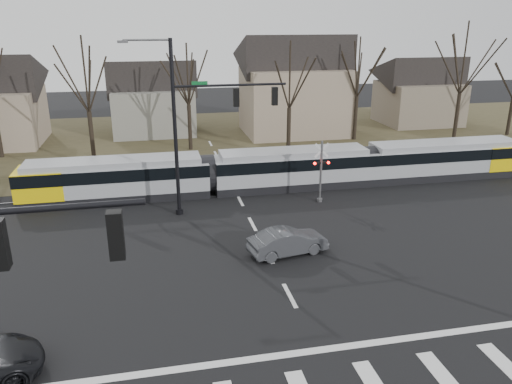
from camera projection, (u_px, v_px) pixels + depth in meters
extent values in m
plane|color=black|center=(303.00, 322.00, 19.42)|extent=(140.00, 140.00, 0.00)
cube|color=#38331E|center=(208.00, 139.00, 48.99)|extent=(140.00, 28.00, 0.01)
cube|color=silver|center=(444.00, 377.00, 16.43)|extent=(0.60, 2.60, 0.01)
cube|color=silver|center=(508.00, 367.00, 16.89)|extent=(0.60, 2.60, 0.01)
cube|color=silver|center=(318.00, 350.00, 17.76)|extent=(28.00, 0.35, 0.01)
cube|color=silver|center=(290.00, 295.00, 21.27)|extent=(0.18, 2.00, 0.01)
cube|color=silver|center=(268.00, 254.00, 24.97)|extent=(0.18, 2.00, 0.01)
cube|color=silver|center=(252.00, 224.00, 28.66)|extent=(0.18, 2.00, 0.01)
cube|color=silver|center=(240.00, 201.00, 32.36)|extent=(0.18, 2.00, 0.01)
cube|color=silver|center=(230.00, 182.00, 36.06)|extent=(0.18, 2.00, 0.01)
cube|color=silver|center=(223.00, 167.00, 39.75)|extent=(0.18, 2.00, 0.01)
cube|color=silver|center=(216.00, 154.00, 43.45)|extent=(0.18, 2.00, 0.01)
cube|color=silver|center=(210.00, 143.00, 47.15)|extent=(0.18, 2.00, 0.01)
cube|color=#59595E|center=(237.00, 195.00, 33.37)|extent=(90.00, 0.12, 0.06)
cube|color=#59595E|center=(234.00, 188.00, 34.66)|extent=(90.00, 0.12, 0.06)
cube|color=gray|center=(115.00, 179.00, 32.25)|extent=(11.96, 2.57, 2.69)
cube|color=black|center=(115.00, 171.00, 32.07)|extent=(11.98, 2.61, 0.78)
cube|color=yellow|center=(41.00, 183.00, 31.34)|extent=(2.94, 2.63, 1.79)
cube|color=gray|center=(293.00, 169.00, 34.57)|extent=(11.04, 2.57, 2.69)
cube|color=black|center=(294.00, 161.00, 34.39)|extent=(11.06, 2.61, 0.78)
cube|color=gray|center=(443.00, 159.00, 36.80)|extent=(11.96, 2.57, 2.69)
cube|color=black|center=(444.00, 152.00, 36.63)|extent=(11.98, 2.61, 0.78)
cube|color=yellow|center=(497.00, 155.00, 37.65)|extent=(2.94, 2.63, 1.79)
imported|color=#3E3F44|center=(288.00, 242.00, 24.86)|extent=(2.88, 4.51, 1.32)
cube|color=black|center=(116.00, 235.00, 10.41)|extent=(0.32, 0.32, 1.05)
sphere|color=#FF0C07|center=(114.00, 221.00, 10.31)|extent=(0.22, 0.22, 0.22)
cylinder|color=black|center=(175.00, 131.00, 28.52)|extent=(0.22, 0.22, 10.20)
cylinder|color=black|center=(179.00, 211.00, 30.15)|extent=(0.44, 0.44, 0.30)
cylinder|color=black|center=(230.00, 85.00, 28.33)|extent=(6.50, 0.14, 0.14)
cube|color=#0C5926|center=(200.00, 83.00, 27.94)|extent=(0.90, 0.03, 0.22)
cube|color=black|center=(236.00, 97.00, 28.62)|extent=(0.32, 0.32, 1.05)
sphere|color=#FF0C07|center=(236.00, 92.00, 28.51)|extent=(0.22, 0.22, 0.22)
cube|color=black|center=(275.00, 96.00, 29.06)|extent=(0.32, 0.32, 1.05)
sphere|color=#FF0C07|center=(275.00, 90.00, 28.96)|extent=(0.22, 0.22, 0.22)
cube|color=#59595B|center=(123.00, 42.00, 26.42)|extent=(0.55, 0.22, 0.14)
cylinder|color=#59595B|center=(321.00, 172.00, 31.57)|extent=(0.14, 0.14, 4.00)
cylinder|color=#59595B|center=(320.00, 200.00, 32.19)|extent=(0.36, 0.36, 0.20)
cube|color=silver|center=(322.00, 150.00, 31.11)|extent=(0.95, 0.04, 0.95)
cube|color=silver|center=(322.00, 150.00, 31.11)|extent=(0.95, 0.04, 0.95)
cube|color=black|center=(321.00, 163.00, 31.37)|extent=(1.00, 0.10, 0.12)
sphere|color=#FF0C07|center=(315.00, 163.00, 31.21)|extent=(0.18, 0.18, 0.18)
sphere|color=#FF0C07|center=(328.00, 163.00, 31.38)|extent=(0.18, 0.18, 0.18)
cube|color=slate|center=(154.00, 111.00, 50.98)|extent=(8.00, 7.00, 4.50)
cube|color=gray|center=(294.00, 101.00, 50.60)|extent=(10.00, 8.00, 6.50)
cube|color=#6C6050|center=(418.00, 103.00, 55.69)|extent=(8.00, 7.00, 4.50)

